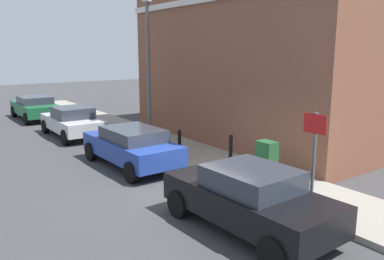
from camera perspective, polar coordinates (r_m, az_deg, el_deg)
ground at (r=10.96m, az=0.15°, el=-8.71°), size 80.00×80.00×0.00m
sidewalk at (r=16.87m, az=-6.15°, el=-1.29°), size 2.30×30.00×0.15m
corner_building at (r=17.58m, az=12.14°, el=14.32°), size 7.51×11.06×9.46m
car_black at (r=8.48m, az=8.33°, el=-9.77°), size 1.93×4.01×1.40m
car_blue at (r=13.05m, az=-8.85°, el=-2.26°), size 1.88×4.14×1.32m
car_silver at (r=18.24m, az=-17.09°, el=1.23°), size 1.84×4.03×1.35m
car_green at (r=23.65m, az=-21.99°, el=3.16°), size 1.90×4.21×1.31m
utility_cabinet at (r=11.29m, az=10.83°, el=-4.69°), size 0.46×0.61×1.15m
bollard_near_cabinet at (r=12.49m, az=5.68°, el=-2.85°), size 0.14×0.14×1.04m
bollard_far_kerb at (r=13.25m, az=-1.83°, el=-1.96°), size 0.14×0.14×1.04m
street_sign at (r=9.18m, az=17.46°, el=-2.43°), size 0.08×0.60×2.30m
lamppost at (r=15.97m, az=-6.42°, el=9.68°), size 0.20×0.44×5.72m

